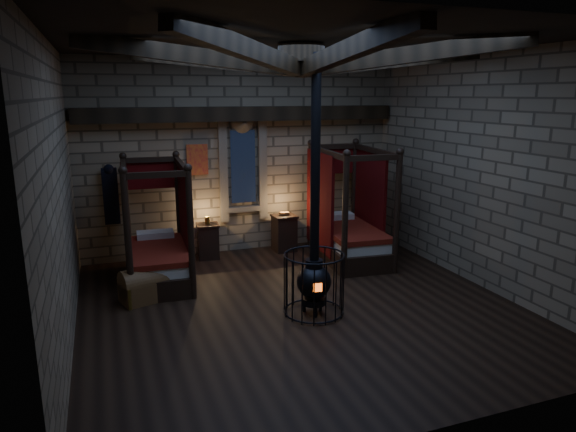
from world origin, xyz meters
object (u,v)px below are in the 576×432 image
object	(u,v)px
bed_right	(348,231)
trunk_right	(366,254)
trunk_left	(146,285)
bed_left	(158,252)
stove	(314,277)

from	to	relation	value
bed_right	trunk_right	world-z (taller)	bed_right
bed_right	trunk_left	size ratio (longest dim) A/B	2.53
bed_left	stove	world-z (taller)	stove
bed_left	trunk_left	xyz separation A→B (m)	(-0.32, -0.92, -0.29)
bed_right	bed_left	bearing A→B (deg)	-174.98
trunk_right	stove	bearing A→B (deg)	-118.21
bed_left	trunk_left	size ratio (longest dim) A/B	2.41
bed_left	stove	distance (m)	3.25
bed_right	stove	distance (m)	3.04
trunk_left	trunk_right	xyz separation A→B (m)	(4.37, 0.21, 0.02)
bed_left	trunk_right	world-z (taller)	bed_left
trunk_right	stove	distance (m)	2.56
stove	trunk_right	bearing A→B (deg)	52.44
stove	bed_right	bearing A→B (deg)	63.40
trunk_left	bed_left	bearing A→B (deg)	54.64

